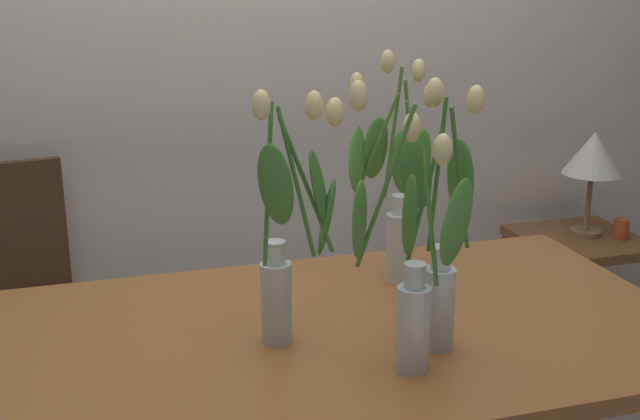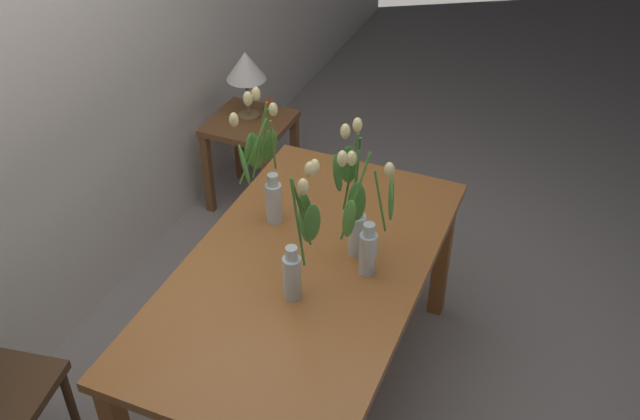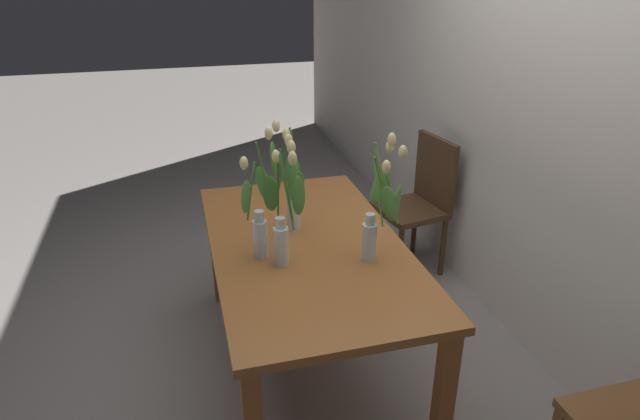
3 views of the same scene
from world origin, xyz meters
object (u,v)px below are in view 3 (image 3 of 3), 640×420
Objects in this scene: tulip_vase_0 at (259,220)px; tulip_vase_3 at (379,214)px; tulip_vase_2 at (291,192)px; dining_chair at (421,198)px; tulip_vase_1 at (284,219)px; dining_table at (307,259)px.

tulip_vase_3 is at bearing 71.57° from tulip_vase_0.
tulip_vase_2 is 1.29m from dining_chair.
tulip_vase_1 is 1.02× the size of tulip_vase_2.
tulip_vase_1 is at bearing -41.32° from dining_table.
dining_chair is at bearing 122.87° from tulip_vase_2.
tulip_vase_0 is at bearing -108.43° from tulip_vase_3.
tulip_vase_2 reaches higher than dining_chair.
tulip_vase_1 reaches higher than dining_chair.
tulip_vase_3 is (0.07, 0.41, 0.01)m from tulip_vase_1.
tulip_vase_1 is (0.16, -0.14, 0.31)m from dining_table.
tulip_vase_3 is (0.17, 0.50, 0.04)m from tulip_vase_0.
dining_table is 2.85× the size of tulip_vase_2.
tulip_vase_2 is at bearing -161.82° from dining_table.
dining_table is at bearing 104.93° from tulip_vase_0.
tulip_vase_3 is at bearing 49.50° from dining_table.
dining_table is 2.72× the size of tulip_vase_3.
tulip_vase_3 is (0.37, 0.31, 0.01)m from tulip_vase_2.
tulip_vase_0 is 0.53m from tulip_vase_3.
tulip_vase_0 is at bearing -135.59° from tulip_vase_1.
dining_table is 1.72× the size of dining_chair.
dining_table is 0.48m from tulip_vase_3.
dining_table is at bearing -50.88° from dining_chair.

